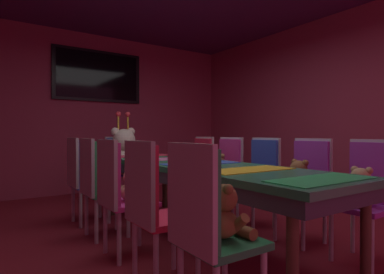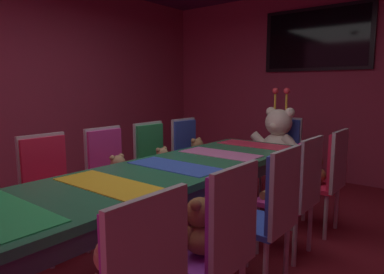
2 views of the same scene
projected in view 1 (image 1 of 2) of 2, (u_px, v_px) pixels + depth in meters
name	position (u px, v px, depth m)	size (l,w,h in m)	color
ground_plane	(201.00, 239.00, 3.13)	(7.90, 7.90, 0.00)	maroon
wall_back	(97.00, 113.00, 5.77)	(5.20, 0.12, 2.80)	#99334C
wall_right	(349.00, 108.00, 4.58)	(0.12, 6.40, 2.80)	#99334C
banquet_table	(201.00, 172.00, 3.13)	(0.90, 3.10, 0.75)	#26724C
chair_left_0	(203.00, 217.00, 1.67)	(0.42, 0.41, 0.98)	#268C4C
teddy_left_0	(224.00, 215.00, 1.75)	(0.25, 0.33, 0.31)	brown
chair_left_1	(150.00, 199.00, 2.15)	(0.42, 0.41, 0.98)	red
chair_left_2	(116.00, 186.00, 2.66)	(0.42, 0.41, 0.98)	#CC338C
teddy_left_2	(132.00, 187.00, 2.74)	(0.23, 0.30, 0.28)	tan
chair_left_3	(95.00, 178.00, 3.16)	(0.42, 0.41, 0.98)	#268C4C
teddy_left_3	(109.00, 179.00, 3.24)	(0.22, 0.29, 0.27)	tan
chair_left_4	(80.00, 172.00, 3.65)	(0.42, 0.41, 0.98)	#2D47B2
teddy_left_4	(93.00, 172.00, 3.73)	(0.25, 0.32, 0.30)	#9E7247
chair_right_0	(370.00, 187.00, 2.63)	(0.42, 0.41, 0.98)	purple
teddy_right_0	(360.00, 189.00, 2.55)	(0.26, 0.33, 0.31)	tan
chair_right_1	(308.00, 178.00, 3.12)	(0.42, 0.41, 0.98)	purple
teddy_right_1	(298.00, 179.00, 3.04)	(0.27, 0.35, 0.33)	brown
chair_right_2	(261.00, 172.00, 3.63)	(0.42, 0.41, 0.98)	#2D47B2
chair_right_3	(227.00, 168.00, 4.07)	(0.42, 0.41, 0.98)	#CC338C
teddy_right_3	(218.00, 168.00, 3.98)	(0.27, 0.35, 0.33)	olive
chair_right_4	(200.00, 164.00, 4.60)	(0.42, 0.41, 0.98)	red
teddy_right_4	(192.00, 165.00, 4.52)	(0.25, 0.32, 0.30)	brown
throne_chair	(120.00, 162.00, 4.86)	(0.41, 0.42, 0.98)	#2D47B2
king_teddy_bear	(124.00, 153.00, 4.72)	(0.70, 0.54, 0.90)	silver
wall_tv	(98.00, 76.00, 5.68)	(1.55, 0.06, 0.90)	black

